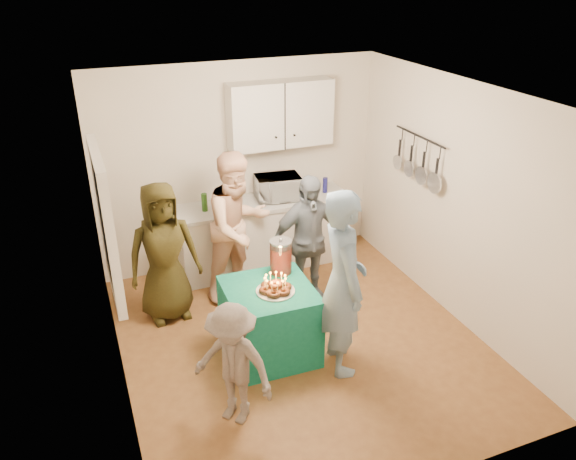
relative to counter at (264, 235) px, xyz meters
name	(u,v)px	position (x,y,z in m)	size (l,w,h in m)	color
floor	(300,341)	(-0.20, -1.70, -0.43)	(4.00, 4.00, 0.00)	brown
ceiling	(303,95)	(-0.20, -1.70, 2.17)	(4.00, 4.00, 0.00)	white
back_wall	(239,166)	(-0.20, 0.30, 0.87)	(3.60, 3.60, 0.00)	silver
left_wall	(108,265)	(-2.00, -1.70, 0.87)	(4.00, 4.00, 0.00)	silver
right_wall	(456,203)	(1.60, -1.70, 0.87)	(4.00, 4.00, 0.00)	silver
window_night	(104,224)	(-1.97, -1.40, 1.12)	(0.04, 1.00, 1.20)	black
counter	(264,235)	(0.00, 0.00, 0.00)	(2.20, 0.58, 0.86)	white
countertop	(263,203)	(0.00, 0.00, 0.46)	(2.24, 0.62, 0.05)	beige
upper_cabinet	(280,114)	(0.30, 0.15, 1.52)	(1.30, 0.30, 0.80)	white
pot_rack	(416,158)	(1.52, -1.00, 1.17)	(0.12, 1.00, 0.60)	black
microwave	(278,188)	(0.20, 0.00, 0.63)	(0.55, 0.37, 0.30)	white
party_table	(269,321)	(-0.56, -1.76, -0.05)	(0.85, 0.85, 0.76)	#117359
donut_cake	(275,284)	(-0.52, -1.83, 0.42)	(0.38, 0.38, 0.18)	#381C0C
punch_jar	(281,257)	(-0.34, -1.49, 0.50)	(0.22, 0.22, 0.34)	#B71B0E
man_birthday	(343,283)	(0.02, -2.18, 0.50)	(0.68, 0.45, 1.87)	#7F9CB8
woman_back_left	(164,253)	(-1.39, -0.70, 0.37)	(0.78, 0.51, 1.60)	brown
woman_back_center	(238,226)	(-0.49, -0.55, 0.46)	(0.86, 0.67, 1.78)	#F5A380
woman_back_right	(307,241)	(0.18, -0.99, 0.35)	(0.92, 0.38, 1.57)	black
child_near_left	(233,365)	(-1.16, -2.50, 0.15)	(0.75, 0.43, 1.16)	#665851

